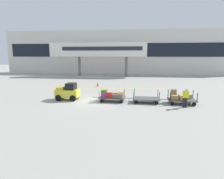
% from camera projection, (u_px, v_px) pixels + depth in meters
% --- Properties ---
extents(ground_plane, '(120.00, 120.00, 0.00)m').
position_uv_depth(ground_plane, '(93.00, 101.00, 17.33)').
color(ground_plane, '#9E9B91').
extents(apron_lead_line, '(14.24, 1.66, 0.01)m').
position_uv_depth(apron_lead_line, '(107.00, 89.00, 23.53)').
color(apron_lead_line, yellow).
rests_on(apron_lead_line, ground_plane).
extents(terminal_building, '(50.92, 2.51, 9.39)m').
position_uv_depth(terminal_building, '(118.00, 52.00, 41.87)').
color(terminal_building, beige).
rests_on(terminal_building, ground_plane).
extents(jet_bridge, '(18.81, 3.00, 6.40)m').
position_uv_depth(jet_bridge, '(94.00, 50.00, 36.46)').
color(jet_bridge, silver).
rests_on(jet_bridge, ground_plane).
extents(baggage_tug, '(2.13, 1.27, 1.58)m').
position_uv_depth(baggage_tug, '(68.00, 92.00, 17.63)').
color(baggage_tug, gold).
rests_on(baggage_tug, ground_plane).
extents(baggage_cart_lead, '(3.02, 1.46, 1.10)m').
position_uv_depth(baggage_cart_lead, '(112.00, 96.00, 17.05)').
color(baggage_cart_lead, '#4C4C4F').
rests_on(baggage_cart_lead, ground_plane).
extents(baggage_cart_middle, '(3.02, 1.46, 1.10)m').
position_uv_depth(baggage_cart_middle, '(146.00, 99.00, 16.67)').
color(baggage_cart_middle, '#4C4C4F').
rests_on(baggage_cart_middle, ground_plane).
extents(baggage_cart_tail, '(3.02, 1.46, 1.19)m').
position_uv_depth(baggage_cart_tail, '(180.00, 98.00, 16.27)').
color(baggage_cart_tail, '#4C4C4F').
rests_on(baggage_cart_tail, ground_plane).
extents(baggage_handler, '(0.45, 0.47, 1.56)m').
position_uv_depth(baggage_handler, '(186.00, 97.00, 14.95)').
color(baggage_handler, black).
rests_on(baggage_handler, ground_plane).
extents(safety_cone_near, '(0.36, 0.36, 0.55)m').
position_uv_depth(safety_cone_near, '(98.00, 84.00, 25.47)').
color(safety_cone_near, '#EA590F').
rests_on(safety_cone_near, ground_plane).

